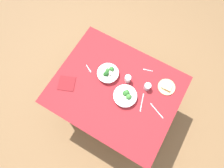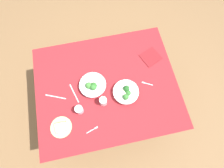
{
  "view_description": "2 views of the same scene",
  "coord_description": "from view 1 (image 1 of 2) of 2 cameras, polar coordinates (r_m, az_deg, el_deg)",
  "views": [
    {
      "loc": [
        0.29,
        -0.58,
        2.69
      ],
      "look_at": [
        -0.06,
        0.02,
        0.75
      ],
      "focal_mm": 30.91,
      "sensor_mm": 36.0,
      "label": 1
    },
    {
      "loc": [
        0.07,
        0.55,
        2.3
      ],
      "look_at": [
        -0.05,
        0.0,
        0.75
      ],
      "focal_mm": 28.33,
      "sensor_mm": 36.0,
      "label": 2
    }
  ],
  "objects": [
    {
      "name": "fork_by_near_bowl",
      "position": [
        2.19,
        10.48,
        4.05
      ],
      "size": [
        0.11,
        0.04,
        0.0
      ],
      "rotation": [
        0.0,
        0.0,
        3.44
      ],
      "color": "#B7B7BC",
      "rests_on": "dining_table"
    },
    {
      "name": "broccoli_bowl_near",
      "position": [
        2.02,
        3.99,
        -3.46
      ],
      "size": [
        0.25,
        0.25,
        0.09
      ],
      "color": "white",
      "rests_on": "dining_table"
    },
    {
      "name": "table_knife_right",
      "position": [
        2.05,
        8.82,
        -5.42
      ],
      "size": [
        0.07,
        0.19,
        0.0
      ],
      "primitive_type": "cube",
      "rotation": [
        0.0,
        0.0,
        5.0
      ],
      "color": "#B7B7BC",
      "rests_on": "dining_table"
    },
    {
      "name": "bread_side_plate",
      "position": [
        2.15,
        15.84,
        -0.84
      ],
      "size": [
        0.19,
        0.19,
        0.03
      ],
      "color": "#D6B27A",
      "rests_on": "dining_table"
    },
    {
      "name": "fork_by_far_bowl",
      "position": [
        2.17,
        -6.87,
        4.46
      ],
      "size": [
        0.1,
        0.06,
        0.0
      ],
      "rotation": [
        0.0,
        0.0,
        5.78
      ],
      "color": "#B7B7BC",
      "rests_on": "dining_table"
    },
    {
      "name": "water_glass_center",
      "position": [
        2.07,
        10.41,
        -0.75
      ],
      "size": [
        0.07,
        0.07,
        0.08
      ],
      "primitive_type": "cylinder",
      "color": "silver",
      "rests_on": "dining_table"
    },
    {
      "name": "broccoli_bowl_far",
      "position": [
        2.1,
        -1.21,
        3.23
      ],
      "size": [
        0.24,
        0.24,
        0.09
      ],
      "color": "white",
      "rests_on": "dining_table"
    },
    {
      "name": "table_knife_left",
      "position": [
        2.06,
        13.09,
        -7.71
      ],
      "size": [
        0.19,
        0.09,
        0.0
      ],
      "primitive_type": "cube",
      "rotation": [
        0.0,
        0.0,
        2.74
      ],
      "color": "#B7B7BC",
      "rests_on": "dining_table"
    },
    {
      "name": "ground_plane",
      "position": [
        2.76,
        0.85,
        -6.2
      ],
      "size": [
        6.0,
        6.0,
        0.0
      ],
      "primitive_type": "plane",
      "color": "brown"
    },
    {
      "name": "water_glass_side",
      "position": [
        2.07,
        4.66,
        1.53
      ],
      "size": [
        0.07,
        0.07,
        0.09
      ],
      "primitive_type": "cylinder",
      "color": "silver",
      "rests_on": "dining_table"
    },
    {
      "name": "napkin_folded_upper",
      "position": [
        2.15,
        -13.26,
        0.17
      ],
      "size": [
        0.23,
        0.22,
        0.01
      ],
      "primitive_type": "cube",
      "rotation": [
        0.0,
        0.0,
        0.4
      ],
      "color": "maroon",
      "rests_on": "dining_table"
    },
    {
      "name": "dining_table",
      "position": [
        2.17,
        1.08,
        -2.36
      ],
      "size": [
        1.34,
        1.09,
        0.72
      ],
      "color": "maroon",
      "rests_on": "ground_plane"
    }
  ]
}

